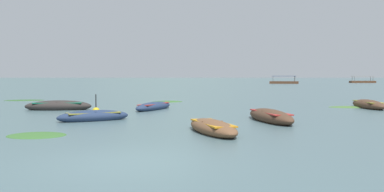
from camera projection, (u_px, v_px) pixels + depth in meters
ground_plane at (178, 77)px, 1507.02m from camera, size 6000.00×6000.00×0.00m
mountain_2 at (160, 27)px, 2293.04m from camera, size 1626.01×1626.01×575.01m
rowboat_0 at (368, 105)px, 26.29m from camera, size 1.54×4.49×0.69m
rowboat_1 at (212, 128)px, 14.68m from camera, size 2.14×4.04×0.59m
rowboat_2 at (58, 106)px, 24.86m from camera, size 4.12×1.56×0.74m
rowboat_3 at (94, 116)px, 18.73m from camera, size 3.47×2.49×0.61m
rowboat_4 at (270, 116)px, 18.45m from camera, size 1.86×4.61×0.70m
rowboat_6 at (154, 107)px, 25.09m from camera, size 2.62×4.30×0.60m
ferry_0 at (362, 82)px, 136.06m from camera, size 8.33×2.94×2.54m
ferry_1 at (284, 82)px, 121.61m from camera, size 9.11×5.44×2.54m
mooring_buoy at (96, 111)px, 22.93m from camera, size 0.42×0.42×1.17m
weed_patch_2 at (24, 100)px, 34.69m from camera, size 3.54×2.19×0.14m
weed_patch_3 at (353, 107)px, 26.84m from camera, size 3.39×2.03×0.14m
weed_patch_4 at (167, 102)px, 32.86m from camera, size 3.20×2.90×0.14m
weed_patch_5 at (37, 136)px, 13.94m from camera, size 2.20×1.88×0.14m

